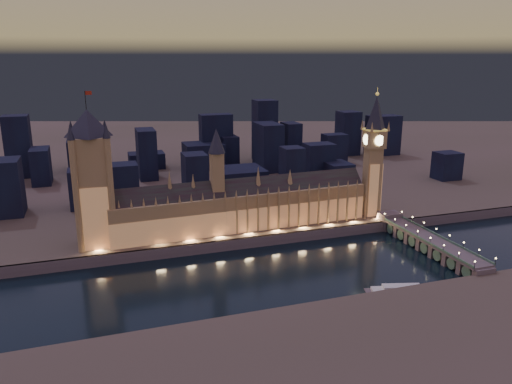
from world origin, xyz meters
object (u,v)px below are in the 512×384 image
object	(u,v)px
victoria_tower	(92,172)
palace_of_westminster	(242,205)
westminster_bridge	(427,242)
river_boat	(402,290)
elizabeth_tower	(374,146)

from	to	relation	value
victoria_tower	palace_of_westminster	bearing A→B (deg)	-0.09
victoria_tower	westminster_bridge	world-z (taller)	victoria_tower
victoria_tower	river_boat	distance (m)	214.82
victoria_tower	westminster_bridge	size ratio (longest dim) A/B	0.94
victoria_tower	westminster_bridge	distance (m)	241.50
river_boat	palace_of_westminster	bearing A→B (deg)	118.42
palace_of_westminster	westminster_bridge	world-z (taller)	palace_of_westminster
palace_of_westminster	westminster_bridge	xyz separation A→B (m)	(119.81, -65.21, -20.37)
palace_of_westminster	elizabeth_tower	distance (m)	118.64
victoria_tower	elizabeth_tower	bearing A→B (deg)	0.00
westminster_bridge	river_boat	bearing A→B (deg)	-137.07
elizabeth_tower	river_boat	distance (m)	142.57
victoria_tower	elizabeth_tower	distance (m)	218.07
palace_of_westminster	victoria_tower	distance (m)	111.54
palace_of_westminster	river_boat	distance (m)	135.89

